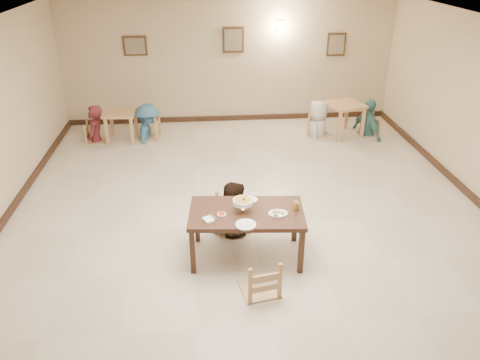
{
  "coord_description": "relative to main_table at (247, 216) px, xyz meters",
  "views": [
    {
      "loc": [
        -0.74,
        -6.34,
        4.06
      ],
      "look_at": [
        -0.2,
        -0.18,
        0.91
      ],
      "focal_mm": 35.0,
      "sensor_mm": 36.0,
      "label": 1
    }
  ],
  "objects": [
    {
      "name": "fried_plate",
      "position": [
        0.42,
        -0.11,
        0.1
      ],
      "size": [
        0.27,
        0.27,
        0.06
      ],
      "color": "white",
      "rests_on": "main_table"
    },
    {
      "name": "wall_sconce",
      "position": [
        1.36,
        5.78,
        1.64
      ],
      "size": [
        0.16,
        0.05,
        0.22
      ],
      "primitive_type": "cube",
      "color": "#FFD88C",
      "rests_on": "wall_back"
    },
    {
      "name": "bg_chair_rr",
      "position": [
        3.31,
        4.5,
        -0.21
      ],
      "size": [
        0.43,
        0.43,
        0.91
      ],
      "rotation": [
        0.0,
        0.0,
        -1.42
      ],
      "color": "tan",
      "rests_on": "floor"
    },
    {
      "name": "chair_near",
      "position": [
        0.1,
        -0.77,
        -0.16
      ],
      "size": [
        0.47,
        0.47,
        1.01
      ],
      "rotation": [
        0.0,
        0.0,
        3.33
      ],
      "color": "tan",
      "rests_on": "floor"
    },
    {
      "name": "picture_a",
      "position": [
        -2.04,
        5.78,
        1.24
      ],
      "size": [
        0.55,
        0.04,
        0.45
      ],
      "color": "#3E2816",
      "rests_on": "wall_back"
    },
    {
      "name": "main_table",
      "position": [
        0.0,
        0.0,
        0.0
      ],
      "size": [
        1.65,
        1.02,
        0.74
      ],
      "rotation": [
        0.0,
        0.0,
        -0.08
      ],
      "color": "#3E2418",
      "rests_on": "floor"
    },
    {
      "name": "drink_glass",
      "position": [
        0.69,
        -0.01,
        0.15
      ],
      "size": [
        0.07,
        0.07,
        0.15
      ],
      "color": "white",
      "rests_on": "main_table"
    },
    {
      "name": "napkin_cutlery",
      "position": [
        -0.53,
        -0.19,
        0.09
      ],
      "size": [
        0.2,
        0.25,
        0.03
      ],
      "color": "white",
      "rests_on": "main_table"
    },
    {
      "name": "bg_diner_b",
      "position": [
        -1.79,
        4.74,
        0.15
      ],
      "size": [
        0.65,
        1.07,
        1.62
      ],
      "primitive_type": "imported",
      "rotation": [
        0.0,
        0.0,
        1.53
      ],
      "color": "teal",
      "rests_on": "floor"
    },
    {
      "name": "picture_b",
      "position": [
        0.26,
        5.78,
        1.34
      ],
      "size": [
        0.5,
        0.04,
        0.6
      ],
      "color": "#3E2816",
      "rests_on": "wall_back"
    },
    {
      "name": "chair_far",
      "position": [
        -0.15,
        0.75,
        -0.14
      ],
      "size": [
        0.49,
        0.49,
        1.04
      ],
      "rotation": [
        0.0,
        0.0,
        0.12
      ],
      "color": "tan",
      "rests_on": "floor"
    },
    {
      "name": "bg_diner_c",
      "position": [
        2.14,
        4.63,
        0.16
      ],
      "size": [
        0.77,
        0.94,
        1.64
      ],
      "primitive_type": "imported",
      "rotation": [
        0.0,
        0.0,
        4.35
      ],
      "color": "silver",
      "rests_on": "floor"
    },
    {
      "name": "wall_back",
      "position": [
        0.16,
        5.82,
        0.84
      ],
      "size": [
        10.0,
        0.0,
        10.0
      ],
      "primitive_type": "plane",
      "rotation": [
        1.57,
        0.0,
        0.0
      ],
      "color": "#CDB593",
      "rests_on": "floor"
    },
    {
      "name": "bg_chair_lr",
      "position": [
        -1.79,
        4.74,
        -0.14
      ],
      "size": [
        0.49,
        0.49,
        1.04
      ],
      "rotation": [
        0.0,
        0.0,
        -1.68
      ],
      "color": "tan",
      "rests_on": "floor"
    },
    {
      "name": "bg_table_left",
      "position": [
        -2.38,
        4.69,
        -0.12
      ],
      "size": [
        0.7,
        0.7,
        0.68
      ],
      "rotation": [
        0.0,
        0.0,
        -0.04
      ],
      "color": "tan",
      "rests_on": "floor"
    },
    {
      "name": "bg_diner_d",
      "position": [
        3.31,
        4.5,
        0.2
      ],
      "size": [
        0.7,
        1.09,
        1.72
      ],
      "primitive_type": "imported",
      "rotation": [
        0.0,
        0.0,
        1.88
      ],
      "color": "teal",
      "rests_on": "floor"
    },
    {
      "name": "curry_warmer",
      "position": [
        -0.05,
        0.01,
        0.23
      ],
      "size": [
        0.31,
        0.28,
        0.25
      ],
      "color": "silver",
      "rests_on": "main_table"
    },
    {
      "name": "chili_dish",
      "position": [
        -0.35,
        -0.06,
        0.09
      ],
      "size": [
        0.12,
        0.12,
        0.03
      ],
      "color": "white",
      "rests_on": "main_table"
    },
    {
      "name": "ceiling",
      "position": [
        0.16,
        0.82,
        2.34
      ],
      "size": [
        10.0,
        10.0,
        0.0
      ],
      "primitive_type": "plane",
      "color": "white",
      "rests_on": "wall_back"
    },
    {
      "name": "main_diner",
      "position": [
        -0.16,
        0.7,
        0.17
      ],
      "size": [
        0.89,
        0.73,
        1.66
      ],
      "primitive_type": "imported",
      "rotation": [
        0.0,
        0.0,
        3.0
      ],
      "color": "gray",
      "rests_on": "floor"
    },
    {
      "name": "bg_chair_rl",
      "position": [
        2.14,
        4.63,
        -0.18
      ],
      "size": [
        0.46,
        0.46,
        0.97
      ],
      "rotation": [
        0.0,
        0.0,
        1.32
      ],
      "color": "tan",
      "rests_on": "floor"
    },
    {
      "name": "picture_c",
      "position": [
        2.76,
        5.78,
        1.19
      ],
      "size": [
        0.45,
        0.04,
        0.55
      ],
      "color": "#3E2816",
      "rests_on": "wall_back"
    },
    {
      "name": "baseboard_back",
      "position": [
        0.16,
        5.79,
        -0.6
      ],
      "size": [
        8.0,
        0.06,
        0.12
      ],
      "primitive_type": "cube",
      "color": "#321F15",
      "rests_on": "floor"
    },
    {
      "name": "rice_plate_near",
      "position": [
        -0.05,
        -0.35,
        0.09
      ],
      "size": [
        0.28,
        0.28,
        0.06
      ],
      "color": "white",
      "rests_on": "main_table"
    },
    {
      "name": "bg_table_right",
      "position": [
        2.73,
        4.55,
        -0.04
      ],
      "size": [
        0.96,
        0.96,
        0.76
      ],
      "rotation": [
        0.0,
        0.0,
        0.32
      ],
      "color": "tan",
      "rests_on": "floor"
    },
    {
      "name": "rice_plate_far",
      "position": [
        0.05,
        0.3,
        0.09
      ],
      "size": [
        0.28,
        0.28,
        0.06
      ],
      "color": "white",
      "rests_on": "main_table"
    },
    {
      "name": "floor",
      "position": [
        0.16,
        0.82,
        -0.66
      ],
      "size": [
        10.0,
        10.0,
        0.0
      ],
      "primitive_type": "plane",
      "color": "beige",
      "rests_on": "ground"
    },
    {
      "name": "bg_chair_ll",
      "position": [
        -2.96,
        4.64,
        -0.23
      ],
      "size": [
        0.41,
        0.41,
        0.87
      ],
      "rotation": [
        0.0,
        0.0,
        1.62
      ],
      "color": "tan",
      "rests_on": "floor"
    },
    {
      "name": "bg_diner_a",
      "position": [
        -2.96,
        4.64,
        0.19
      ],
      "size": [
        0.47,
        0.66,
        1.69
      ],
      "primitive_type": "imported",
      "rotation": [
        0.0,
        0.0,
        4.61
      ],
      "color": "maroon",
      "rests_on": "floor"
    }
  ]
}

